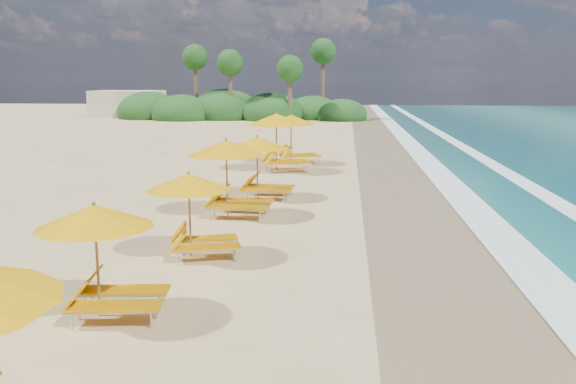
% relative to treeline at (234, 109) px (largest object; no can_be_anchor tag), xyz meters
% --- Properties ---
extents(ground, '(160.00, 160.00, 0.00)m').
position_rel_treeline_xyz_m(ground, '(9.94, -45.51, -1.00)').
color(ground, '#D0B77A').
rests_on(ground, ground).
extents(wet_sand, '(4.00, 160.00, 0.01)m').
position_rel_treeline_xyz_m(wet_sand, '(13.94, -45.51, -0.99)').
color(wet_sand, olive).
rests_on(wet_sand, ground).
extents(surf_foam, '(4.00, 160.00, 0.01)m').
position_rel_treeline_xyz_m(surf_foam, '(16.64, -45.51, -0.97)').
color(surf_foam, white).
rests_on(surf_foam, ground).
extents(station_2, '(2.37, 2.24, 2.04)m').
position_rel_treeline_xyz_m(station_2, '(7.34, -51.04, 0.14)').
color(station_2, olive).
rests_on(station_2, ground).
extents(station_3, '(2.51, 2.44, 2.01)m').
position_rel_treeline_xyz_m(station_3, '(8.00, -47.39, 0.13)').
color(station_3, olive).
rests_on(station_3, ground).
extents(station_4, '(2.64, 2.47, 2.35)m').
position_rel_treeline_xyz_m(station_4, '(8.04, -43.15, 0.32)').
color(station_4, olive).
rests_on(station_4, ground).
extents(station_5, '(2.50, 2.35, 2.18)m').
position_rel_treeline_xyz_m(station_5, '(8.53, -40.32, 0.23)').
color(station_5, olive).
rests_on(station_5, ground).
extents(station_6, '(3.29, 3.19, 2.64)m').
position_rel_treeline_xyz_m(station_6, '(8.51, -34.19, 0.48)').
color(station_6, olive).
rests_on(station_6, ground).
extents(station_7, '(3.10, 3.04, 2.43)m').
position_rel_treeline_xyz_m(station_7, '(8.92, -31.67, 0.36)').
color(station_7, olive).
rests_on(station_7, ground).
extents(treeline, '(25.80, 8.80, 9.74)m').
position_rel_treeline_xyz_m(treeline, '(0.00, 0.00, 0.00)').
color(treeline, '#163D14').
rests_on(treeline, ground).
extents(beach_building, '(7.00, 5.00, 2.80)m').
position_rel_treeline_xyz_m(beach_building, '(-12.06, 2.49, 0.40)').
color(beach_building, beige).
rests_on(beach_building, ground).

